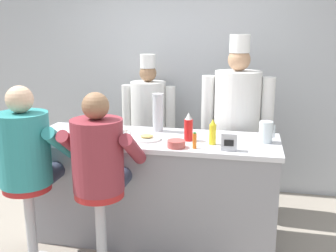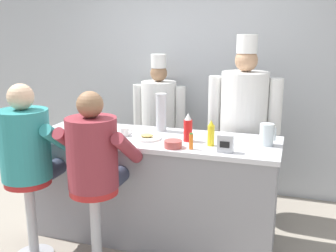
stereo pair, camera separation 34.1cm
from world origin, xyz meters
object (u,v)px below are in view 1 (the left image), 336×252
ketchup_bottle_red (188,128)px  cook_in_whites_near (149,118)px  hot_sauce_bottle_orange (195,141)px  mustard_bottle_yellow (213,133)px  water_pitcher_clear (266,132)px  cook_in_whites_far (237,119)px  coffee_mug_white (123,133)px  diner_seated_teal (27,155)px  breakfast_plate (147,138)px  napkin_dispenser_chrome (229,142)px  cup_stack_steel (158,112)px  diner_seated_maroon (100,162)px  cereal_bowl (176,144)px

ketchup_bottle_red → cook_in_whites_near: (-0.65, 1.11, -0.18)m
hot_sauce_bottle_orange → mustard_bottle_yellow: bearing=49.4°
ketchup_bottle_red → water_pitcher_clear: (0.65, 0.08, -0.02)m
ketchup_bottle_red → water_pitcher_clear: 0.66m
mustard_bottle_yellow → cook_in_whites_near: cook_in_whites_near is taller
mustard_bottle_yellow → hot_sauce_bottle_orange: (-0.13, -0.15, -0.04)m
water_pitcher_clear → cook_in_whites_far: size_ratio=0.10×
coffee_mug_white → diner_seated_teal: bearing=-136.3°
breakfast_plate → napkin_dispenser_chrome: bearing=-13.2°
cup_stack_steel → napkin_dispenser_chrome: (0.70, -0.49, -0.11)m
hot_sauce_bottle_orange → diner_seated_maroon: diner_seated_maroon is taller
ketchup_bottle_red → diner_seated_maroon: (-0.58, -0.59, -0.15)m
hot_sauce_bottle_orange → breakfast_plate: size_ratio=0.52×
mustard_bottle_yellow → diner_seated_teal: 1.50m
cereal_bowl → napkin_dispenser_chrome: (0.42, 0.01, 0.04)m
mustard_bottle_yellow → diner_seated_maroon: diner_seated_maroon is taller
breakfast_plate → cook_in_whites_near: bearing=104.1°
mustard_bottle_yellow → hot_sauce_bottle_orange: 0.20m
ketchup_bottle_red → coffee_mug_white: 0.59m
ketchup_bottle_red → napkin_dispenser_chrome: (0.36, -0.21, -0.04)m
diner_seated_teal → napkin_dispenser_chrome: bearing=13.5°
diner_seated_maroon → cup_stack_steel: bearing=73.9°
coffee_mug_white → diner_seated_teal: diner_seated_teal is taller
cereal_bowl → water_pitcher_clear: bearing=23.3°
diner_seated_teal → cook_in_whites_near: bearing=72.3°
coffee_mug_white → napkin_dispenser_chrome: bearing=-12.1°
mustard_bottle_yellow → hot_sauce_bottle_orange: mustard_bottle_yellow is taller
ketchup_bottle_red → cook_in_whites_far: size_ratio=0.13×
ketchup_bottle_red → water_pitcher_clear: bearing=7.3°
diner_seated_maroon → cook_in_whites_far: 1.63m
hot_sauce_bottle_orange → cook_in_whites_far: cook_in_whites_far is taller
mustard_bottle_yellow → cereal_bowl: (-0.28, -0.15, -0.07)m
water_pitcher_clear → diner_seated_maroon: diner_seated_maroon is taller
mustard_bottle_yellow → breakfast_plate: mustard_bottle_yellow is taller
breakfast_plate → cook_in_whites_far: bearing=45.8°
diner_seated_teal → coffee_mug_white: bearing=43.7°
cup_stack_steel → cook_in_whites_near: 0.93m
hot_sauce_bottle_orange → cook_in_whites_far: (0.30, 0.94, -0.01)m
coffee_mug_white → napkin_dispenser_chrome: napkin_dispenser_chrome is taller
cup_stack_steel → diner_seated_teal: 1.23m
diner_seated_teal → hot_sauce_bottle_orange: bearing=16.0°
ketchup_bottle_red → cup_stack_steel: bearing=141.0°
mustard_bottle_yellow → hot_sauce_bottle_orange: size_ratio=1.61×
cup_stack_steel → napkin_dispenser_chrome: cup_stack_steel is taller
mustard_bottle_yellow → coffee_mug_white: bearing=175.8°
cup_stack_steel → water_pitcher_clear: bearing=-10.8°
water_pitcher_clear → diner_seated_maroon: bearing=-151.4°
diner_seated_teal → cook_in_whites_far: size_ratio=0.80×
hot_sauce_bottle_orange → cup_stack_steel: bearing=130.6°
cup_stack_steel → napkin_dispenser_chrome: size_ratio=2.54×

